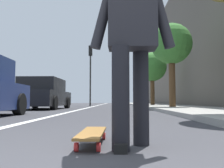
% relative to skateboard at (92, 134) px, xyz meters
% --- Properties ---
extents(ground_plane, '(80.00, 80.00, 0.00)m').
position_rel_skateboard_xyz_m(ground_plane, '(8.64, 0.18, -0.09)').
color(ground_plane, '#38383D').
extents(lane_stripe_white, '(52.00, 0.16, 0.01)m').
position_rel_skateboard_xyz_m(lane_stripe_white, '(18.64, 1.42, -0.09)').
color(lane_stripe_white, silver).
rests_on(lane_stripe_white, ground).
extents(sidewalk_curb, '(52.00, 3.20, 0.11)m').
position_rel_skateboard_xyz_m(sidewalk_curb, '(16.64, -3.33, -0.04)').
color(sidewalk_curb, '#9E9B93').
rests_on(sidewalk_curb, ground).
extents(building_facade, '(40.00, 1.20, 10.20)m').
position_rel_skateboard_xyz_m(building_facade, '(20.64, -5.91, 5.01)').
color(building_facade, '#5C554B').
rests_on(building_facade, ground).
extents(skateboard, '(0.84, 0.21, 0.11)m').
position_rel_skateboard_xyz_m(skateboard, '(0.00, 0.00, 0.00)').
color(skateboard, red).
rests_on(skateboard, ground).
extents(skater_person, '(0.46, 0.72, 1.64)m').
position_rel_skateboard_xyz_m(skater_person, '(-0.15, -0.35, 0.84)').
color(skater_person, black).
rests_on(skater_person, ground).
extents(parked_car_mid, '(4.30, 2.01, 1.47)m').
position_rel_skateboard_xyz_m(parked_car_mid, '(9.68, 3.32, 0.61)').
color(parked_car_mid, black).
rests_on(parked_car_mid, ground).
extents(traffic_light, '(0.33, 0.28, 4.77)m').
position_rel_skateboard_xyz_m(traffic_light, '(17.05, 1.82, 3.17)').
color(traffic_light, '#2D2D2D').
rests_on(traffic_light, ground).
extents(street_tree_mid, '(2.00, 2.00, 4.20)m').
position_rel_skateboard_xyz_m(street_tree_mid, '(9.77, -2.93, 3.05)').
color(street_tree_mid, brown).
rests_on(street_tree_mid, ground).
extents(street_tree_far, '(2.18, 2.18, 4.06)m').
position_rel_skateboard_xyz_m(street_tree_far, '(16.29, -2.93, 2.84)').
color(street_tree_far, brown).
rests_on(street_tree_far, ground).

